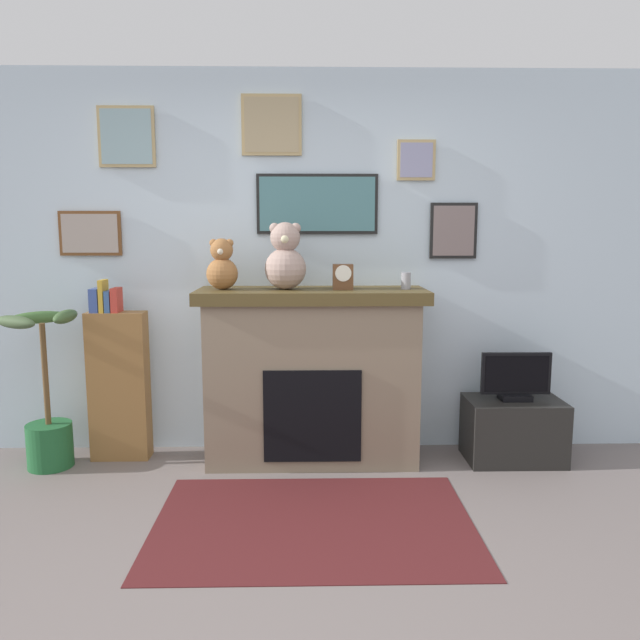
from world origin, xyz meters
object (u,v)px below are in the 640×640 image
television (516,378)px  teddy_bear_grey (222,267)px  teddy_bear_brown (285,259)px  candle_jar (406,281)px  potted_plant (47,411)px  tv_stand (513,430)px  fireplace (312,375)px  bookshelf (118,381)px  mantel_clock (343,277)px

television → teddy_bear_grey: (-1.93, 0.03, 0.74)m
teddy_bear_brown → television: bearing=-1.2°
candle_jar → teddy_bear_grey: 1.19m
potted_plant → tv_stand: bearing=1.1°
tv_stand → fireplace: bearing=177.9°
bookshelf → mantel_clock: size_ratio=7.47×
bookshelf → teddy_bear_grey: bearing=-5.5°
bookshelf → tv_stand: bookshelf is taller
candle_jar → television: bearing=-2.5°
fireplace → tv_stand: fireplace is taller
tv_stand → television: 0.36m
bookshelf → potted_plant: size_ratio=1.18×
potted_plant → teddy_bear_grey: size_ratio=3.14×
potted_plant → mantel_clock: bearing=2.6°
potted_plant → television: (3.06, 0.06, 0.19)m
potted_plant → teddy_bear_brown: (1.54, 0.09, 0.98)m
potted_plant → mantel_clock: mantel_clock is taller
fireplace → tv_stand: size_ratio=2.37×
bookshelf → teddy_bear_brown: teddy_bear_brown is taller
mantel_clock → tv_stand: bearing=-1.5°
potted_plant → television: 3.07m
candle_jar → mantel_clock: (-0.41, -0.00, 0.03)m
television → teddy_bear_grey: 2.06m
potted_plant → teddy_bear_brown: teddy_bear_brown is taller
mantel_clock → television: bearing=-1.5°
mantel_clock → potted_plant: bearing=-177.4°
teddy_bear_grey → tv_stand: bearing=-0.9°
television → candle_jar: 0.98m
fireplace → potted_plant: fireplace is taller
potted_plant → fireplace: bearing=3.5°
mantel_clock → teddy_bear_grey: size_ratio=0.49×
teddy_bear_grey → teddy_bear_brown: (0.41, -0.00, 0.05)m
bookshelf → fireplace: bearing=-2.3°
bookshelf → teddy_bear_brown: 1.39m
teddy_bear_grey → teddy_bear_brown: bearing=-0.0°
television → candle_jar: candle_jar is taller
tv_stand → teddy_bear_grey: bearing=179.1°
television → teddy_bear_brown: 1.71m
mantel_clock → fireplace: bearing=174.5°
television → tv_stand: bearing=90.0°
candle_jar → tv_stand: bearing=-2.4°
teddy_bear_brown → teddy_bear_grey: bearing=180.0°
fireplace → bookshelf: (-1.30, 0.05, -0.05)m
fireplace → bookshelf: bearing=177.7°
potted_plant → teddy_bear_brown: size_ratio=2.39×
fireplace → television: bearing=-2.1°
mantel_clock → teddy_bear_brown: bearing=179.8°
tv_stand → television: bearing=-90.0°
potted_plant → tv_stand: 3.07m
television → teddy_bear_grey: teddy_bear_grey is taller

